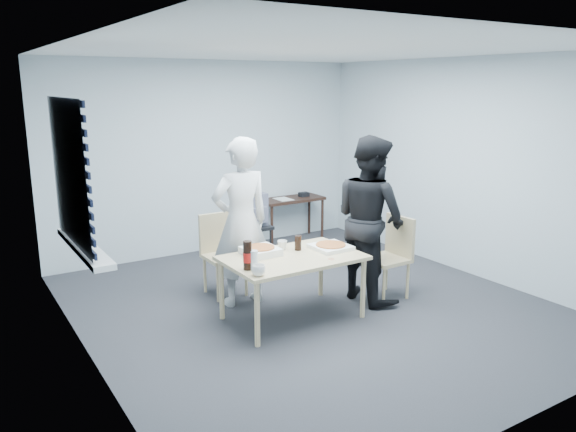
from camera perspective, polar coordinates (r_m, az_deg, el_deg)
room at (r=5.12m, az=-20.91°, el=2.95°), size 5.00×5.00×5.00m
dining_table at (r=5.50m, az=0.47°, el=-4.71°), size 1.32×0.84×0.64m
chair_far at (r=6.27m, az=-6.80°, el=-3.23°), size 0.42×0.42×0.89m
chair_right at (r=6.21m, az=10.54°, el=-3.50°), size 0.42×0.42×0.89m
person_white at (r=5.83m, az=-4.81°, el=-0.64°), size 0.65×0.42×1.77m
person_black at (r=6.03m, az=8.31°, el=-0.27°), size 0.47×0.86×1.77m
side_table at (r=8.30m, az=0.35°, el=1.31°), size 0.96×0.43×0.64m
stool at (r=7.28m, az=-3.30°, el=-1.83°), size 0.36×0.36×0.50m
backpack at (r=7.19m, az=-3.29°, el=0.57°), size 0.30×0.22×0.42m
pizza_box_a at (r=5.53m, az=-2.80°, el=-3.55°), size 0.33×0.33×0.08m
pizza_box_b at (r=5.73m, az=4.36°, el=-3.11°), size 0.36×0.36×0.05m
mug_a at (r=4.93m, az=-3.03°, el=-5.54°), size 0.17×0.17×0.10m
mug_b at (r=5.69m, az=-0.58°, el=-2.96°), size 0.10×0.10×0.09m
cola_glass at (r=5.66m, az=1.02°, el=-2.75°), size 0.08×0.08×0.15m
soda_bottle at (r=5.07m, az=-4.13°, el=-4.07°), size 0.08×0.08×0.27m
plastic_cups at (r=5.08m, az=-3.49°, el=-4.49°), size 0.08×0.08×0.18m
rubber_band at (r=5.41m, az=4.41°, el=-4.38°), size 0.07×0.07×0.00m
papers at (r=8.19m, az=-0.47°, el=1.73°), size 0.28×0.33×0.00m
black_box at (r=8.39m, az=1.62°, el=2.21°), size 0.17×0.15×0.06m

